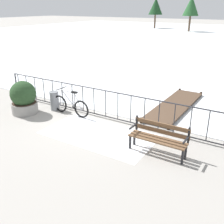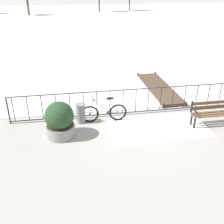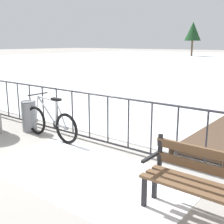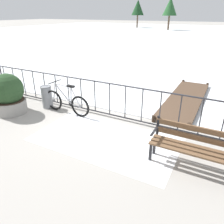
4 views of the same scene
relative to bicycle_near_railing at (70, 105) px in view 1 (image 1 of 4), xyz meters
The scene contains 10 objects.
ground_plane 1.18m from the bicycle_near_railing, 20.63° to the left, with size 160.00×160.00×0.00m, color #9E9991.
snow_patch 2.04m from the bicycle_near_railing, 23.69° to the right, with size 3.56×1.94×0.01m, color white.
railing_fence 1.14m from the bicycle_near_railing, 20.63° to the left, with size 9.06×0.06×1.07m.
bicycle_near_railing is the anchor object (origin of this frame).
park_bench 3.95m from the bicycle_near_railing, 12.31° to the right, with size 1.60×0.48×0.89m.
planter_with_shrub 1.80m from the bicycle_near_railing, 154.00° to the right, with size 0.97×0.97×1.24m.
trash_bin 0.86m from the bicycle_near_railing, behind, with size 0.35×0.35×0.73m.
wooden_dock 4.13m from the bicycle_near_railing, 41.64° to the left, with size 1.10×4.19×0.20m.
tree_far_west 42.70m from the bicycle_near_railing, 109.24° to the left, with size 2.50×2.50×5.18m.
tree_west_mid 37.55m from the bicycle_near_railing, 100.27° to the left, with size 2.49×2.49×5.25m.
Camera 1 is at (5.12, -7.38, 3.80)m, focal length 42.37 mm.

